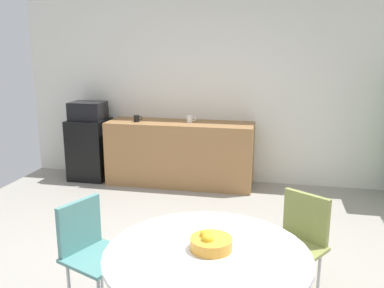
# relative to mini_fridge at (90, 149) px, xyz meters

# --- Properties ---
(wall_back) EXTENTS (6.00, 0.10, 2.60)m
(wall_back) POSITION_rel_mini_fridge_xyz_m (1.97, 0.35, 0.85)
(wall_back) COLOR white
(wall_back) RESTS_ON ground_plane
(counter_block) EXTENTS (2.06, 0.60, 0.90)m
(counter_block) POSITION_rel_mini_fridge_xyz_m (1.38, 0.00, 0.00)
(counter_block) COLOR #9E7042
(counter_block) RESTS_ON ground_plane
(mini_fridge) EXTENTS (0.54, 0.54, 0.89)m
(mini_fridge) POSITION_rel_mini_fridge_xyz_m (0.00, 0.00, 0.00)
(mini_fridge) COLOR black
(mini_fridge) RESTS_ON ground_plane
(microwave) EXTENTS (0.48, 0.38, 0.26)m
(microwave) POSITION_rel_mini_fridge_xyz_m (0.00, 0.00, 0.58)
(microwave) COLOR black
(microwave) RESTS_ON mini_fridge
(round_table) EXTENTS (1.21, 1.21, 0.76)m
(round_table) POSITION_rel_mini_fridge_xyz_m (2.34, -3.34, 0.19)
(round_table) COLOR silver
(round_table) RESTS_ON ground_plane
(chair_teal) EXTENTS (0.55, 0.55, 0.83)m
(chair_teal) POSITION_rel_mini_fridge_xyz_m (1.40, -2.94, 0.08)
(chair_teal) COLOR silver
(chair_teal) RESTS_ON ground_plane
(chair_olive) EXTENTS (0.58, 0.58, 0.83)m
(chair_olive) POSITION_rel_mini_fridge_xyz_m (2.91, -2.49, 0.08)
(chair_olive) COLOR silver
(chair_olive) RESTS_ON ground_plane
(fruit_bowl) EXTENTS (0.25, 0.25, 0.11)m
(fruit_bowl) POSITION_rel_mini_fridge_xyz_m (2.35, -3.29, 0.35)
(fruit_bowl) COLOR gold
(fruit_bowl) RESTS_ON round_table
(mug_white) EXTENTS (0.13, 0.08, 0.09)m
(mug_white) POSITION_rel_mini_fridge_xyz_m (1.52, 0.03, 0.50)
(mug_white) COLOR white
(mug_white) RESTS_ON counter_block
(mug_green) EXTENTS (0.13, 0.08, 0.09)m
(mug_green) POSITION_rel_mini_fridge_xyz_m (0.78, -0.08, 0.50)
(mug_green) COLOR black
(mug_green) RESTS_ON counter_block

